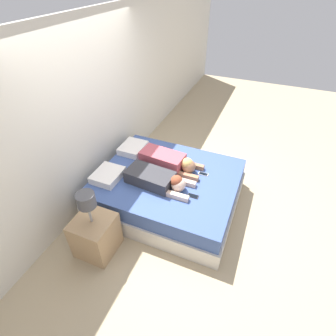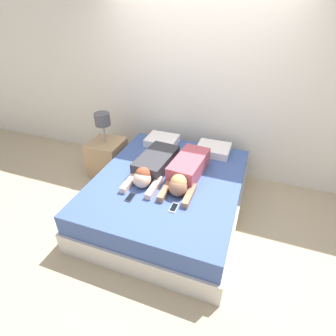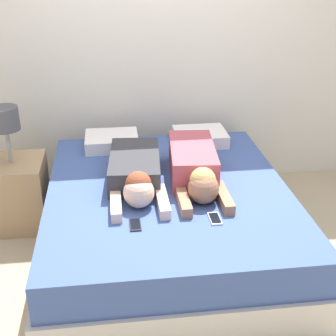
{
  "view_description": "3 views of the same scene",
  "coord_description": "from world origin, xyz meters",
  "px_view_note": "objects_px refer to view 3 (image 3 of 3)",
  "views": [
    {
      "loc": [
        -2.74,
        -1.15,
        3.04
      ],
      "look_at": [
        0.0,
        0.0,
        0.68
      ],
      "focal_mm": 28.0,
      "sensor_mm": 36.0,
      "label": 1
    },
    {
      "loc": [
        0.88,
        -2.41,
        2.38
      ],
      "look_at": [
        0.0,
        0.0,
        0.68
      ],
      "focal_mm": 28.0,
      "sensor_mm": 36.0,
      "label": 2
    },
    {
      "loc": [
        -0.37,
        -2.94,
        2.09
      ],
      "look_at": [
        0.0,
        0.0,
        0.68
      ],
      "focal_mm": 50.0,
      "sensor_mm": 36.0,
      "label": 3
    }
  ],
  "objects_px": {
    "pillow_head_right": "(200,137)",
    "bed": "(168,219)",
    "pillow_head_left": "(112,141)",
    "person_left": "(136,173)",
    "cell_phone_left": "(135,224)",
    "person_right": "(195,167)",
    "cell_phone_right": "(215,219)",
    "nightstand": "(16,189)"
  },
  "relations": [
    {
      "from": "pillow_head_left",
      "to": "nightstand",
      "type": "xyz_separation_m",
      "value": [
        -0.79,
        -0.28,
        -0.26
      ]
    },
    {
      "from": "pillow_head_left",
      "to": "pillow_head_right",
      "type": "height_order",
      "value": "same"
    },
    {
      "from": "cell_phone_left",
      "to": "nightstand",
      "type": "relative_size",
      "value": 0.15
    },
    {
      "from": "pillow_head_right",
      "to": "cell_phone_left",
      "type": "height_order",
      "value": "pillow_head_right"
    },
    {
      "from": "pillow_head_right",
      "to": "person_left",
      "type": "height_order",
      "value": "person_left"
    },
    {
      "from": "cell_phone_left",
      "to": "nightstand",
      "type": "distance_m",
      "value": 1.36
    },
    {
      "from": "pillow_head_left",
      "to": "person_right",
      "type": "xyz_separation_m",
      "value": [
        0.59,
        -0.73,
        0.06
      ]
    },
    {
      "from": "person_right",
      "to": "cell_phone_right",
      "type": "relative_size",
      "value": 6.6
    },
    {
      "from": "pillow_head_right",
      "to": "person_left",
      "type": "relative_size",
      "value": 0.45
    },
    {
      "from": "bed",
      "to": "pillow_head_left",
      "type": "bearing_deg",
      "value": 115.8
    },
    {
      "from": "bed",
      "to": "person_left",
      "type": "bearing_deg",
      "value": 164.62
    },
    {
      "from": "cell_phone_right",
      "to": "pillow_head_right",
      "type": "bearing_deg",
      "value": 83.44
    },
    {
      "from": "person_right",
      "to": "nightstand",
      "type": "height_order",
      "value": "nightstand"
    },
    {
      "from": "nightstand",
      "to": "bed",
      "type": "bearing_deg",
      "value": -23.62
    },
    {
      "from": "pillow_head_right",
      "to": "bed",
      "type": "bearing_deg",
      "value": -115.8
    },
    {
      "from": "cell_phone_left",
      "to": "cell_phone_right",
      "type": "relative_size",
      "value": 1.0
    },
    {
      "from": "person_left",
      "to": "cell_phone_right",
      "type": "bearing_deg",
      "value": -49.24
    },
    {
      "from": "bed",
      "to": "cell_phone_right",
      "type": "bearing_deg",
      "value": -63.35
    },
    {
      "from": "person_left",
      "to": "cell_phone_left",
      "type": "xyz_separation_m",
      "value": [
        -0.04,
        -0.54,
        -0.09
      ]
    },
    {
      "from": "person_right",
      "to": "nightstand",
      "type": "xyz_separation_m",
      "value": [
        -1.38,
        0.45,
        -0.32
      ]
    },
    {
      "from": "person_left",
      "to": "pillow_head_left",
      "type": "bearing_deg",
      "value": 102.32
    },
    {
      "from": "pillow_head_left",
      "to": "person_left",
      "type": "height_order",
      "value": "person_left"
    },
    {
      "from": "cell_phone_left",
      "to": "nightstand",
      "type": "bearing_deg",
      "value": 132.47
    },
    {
      "from": "bed",
      "to": "person_left",
      "type": "relative_size",
      "value": 2.12
    },
    {
      "from": "pillow_head_left",
      "to": "cell_phone_left",
      "type": "distance_m",
      "value": 1.28
    },
    {
      "from": "person_left",
      "to": "person_right",
      "type": "relative_size",
      "value": 1.01
    },
    {
      "from": "person_left",
      "to": "cell_phone_left",
      "type": "bearing_deg",
      "value": -94.34
    },
    {
      "from": "person_left",
      "to": "person_right",
      "type": "bearing_deg",
      "value": 0.4
    },
    {
      "from": "pillow_head_left",
      "to": "cell_phone_right",
      "type": "relative_size",
      "value": 3.01
    },
    {
      "from": "pillow_head_right",
      "to": "nightstand",
      "type": "xyz_separation_m",
      "value": [
        -1.56,
        -0.28,
        -0.26
      ]
    },
    {
      "from": "cell_phone_right",
      "to": "person_left",
      "type": "bearing_deg",
      "value": 130.76
    },
    {
      "from": "person_left",
      "to": "cell_phone_left",
      "type": "height_order",
      "value": "person_left"
    },
    {
      "from": "cell_phone_left",
      "to": "pillow_head_right",
      "type": "bearing_deg",
      "value": 63.01
    },
    {
      "from": "nightstand",
      "to": "pillow_head_left",
      "type": "bearing_deg",
      "value": 19.52
    },
    {
      "from": "pillow_head_right",
      "to": "person_left",
      "type": "distance_m",
      "value": 0.95
    },
    {
      "from": "person_right",
      "to": "nightstand",
      "type": "bearing_deg",
      "value": 161.97
    },
    {
      "from": "cell_phone_right",
      "to": "nightstand",
      "type": "height_order",
      "value": "nightstand"
    },
    {
      "from": "pillow_head_left",
      "to": "pillow_head_right",
      "type": "relative_size",
      "value": 1.0
    },
    {
      "from": "pillow_head_left",
      "to": "cell_phone_right",
      "type": "bearing_deg",
      "value": -63.88
    },
    {
      "from": "pillow_head_left",
      "to": "cell_phone_right",
      "type": "xyz_separation_m",
      "value": [
        0.62,
        -1.27,
        -0.05
      ]
    },
    {
      "from": "pillow_head_left",
      "to": "person_left",
      "type": "distance_m",
      "value": 0.75
    },
    {
      "from": "person_right",
      "to": "cell_phone_right",
      "type": "height_order",
      "value": "person_right"
    }
  ]
}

